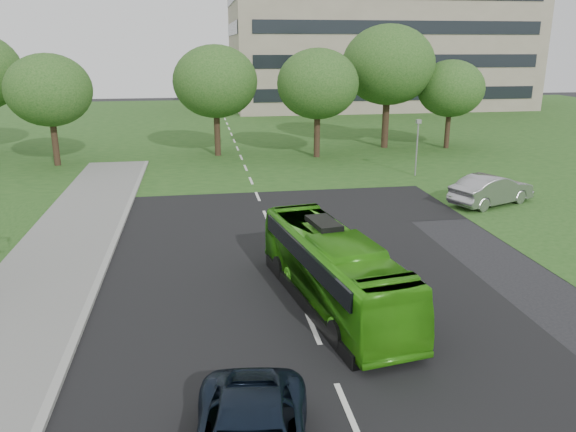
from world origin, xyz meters
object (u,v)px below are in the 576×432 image
object	(u,v)px
tree_park_d	(388,65)
bus	(333,269)
camera_pole	(417,140)
tree_park_b	(215,82)
tree_park_c	(318,84)
tree_park_e	(451,89)
tree_park_a	(49,90)
sedan	(492,190)
office_building	(377,14)

from	to	relation	value
tree_park_d	bus	distance (m)	31.57
bus	camera_pole	distance (m)	20.72
tree_park_b	tree_park_c	distance (m)	7.83
tree_park_b	tree_park_e	size ratio (longest dim) A/B	1.16
tree_park_b	tree_park_c	size ratio (longest dim) A/B	1.03
tree_park_a	sedan	world-z (taller)	tree_park_a
tree_park_e	sedan	size ratio (longest dim) A/B	1.44
tree_park_a	tree_park_d	size ratio (longest dim) A/B	0.78
tree_park_a	tree_park_c	xyz separation A→B (m)	(19.30, 0.14, 0.22)
sedan	camera_pole	world-z (taller)	camera_pole
office_building	bus	size ratio (longest dim) A/B	4.46
camera_pole	sedan	bearing A→B (deg)	-54.69
tree_park_c	camera_pole	size ratio (longest dim) A/B	2.19
bus	tree_park_c	bearing A→B (deg)	69.74
camera_pole	tree_park_a	bearing A→B (deg)	-172.53
tree_park_a	bus	bearing A→B (deg)	-60.44
office_building	tree_park_e	size ratio (longest dim) A/B	5.50
tree_park_b	tree_park_d	size ratio (longest dim) A/B	0.84
tree_park_d	sedan	size ratio (longest dim) A/B	1.99
tree_park_a	sedan	xyz separation A→B (m)	(25.91, -14.78, -4.53)
bus	sedan	bearing A→B (deg)	33.50
tree_park_b	tree_park_d	distance (m)	14.32
camera_pole	tree_park_d	bearing A→B (deg)	106.61
tree_park_d	sedan	distance (m)	19.15
office_building	tree_park_a	size ratio (longest dim) A/B	5.07
tree_park_c	tree_park_d	size ratio (longest dim) A/B	0.82
tree_park_a	tree_park_c	world-z (taller)	tree_park_c
office_building	bus	bearing A→B (deg)	-108.59
tree_park_d	camera_pole	distance (m)	11.74
tree_park_b	tree_park_e	xyz separation A→B (m)	(19.34, 0.33, -0.77)
bus	tree_park_a	bearing A→B (deg)	110.04
sedan	tree_park_d	bearing A→B (deg)	-22.72
office_building	tree_park_a	distance (m)	51.59
tree_park_b	tree_park_c	world-z (taller)	tree_park_b
sedan	tree_park_e	bearing A→B (deg)	-39.39
tree_park_b	sedan	bearing A→B (deg)	-49.76
tree_park_d	tree_park_e	size ratio (longest dim) A/B	1.38
tree_park_e	sedan	distance (m)	18.34
tree_park_c	tree_park_d	bearing A→B (deg)	26.31
tree_park_b	bus	xyz separation A→B (m)	(2.75, -27.49, -4.47)
office_building	tree_park_e	xyz separation A→B (m)	(-4.37, -34.50, -7.54)
tree_park_c	tree_park_e	distance (m)	11.95
office_building	tree_park_d	size ratio (longest dim) A/B	3.98
tree_park_c	tree_park_b	bearing A→B (deg)	166.19
tree_park_d	camera_pole	size ratio (longest dim) A/B	2.68
tree_park_e	bus	bearing A→B (deg)	-120.82
tree_park_c	camera_pole	xyz separation A→B (m)	(5.16, -7.52, -3.16)
tree_park_b	sedan	size ratio (longest dim) A/B	1.68
tree_park_b	sedan	world-z (taller)	tree_park_b
camera_pole	tree_park_c	bearing A→B (deg)	148.69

